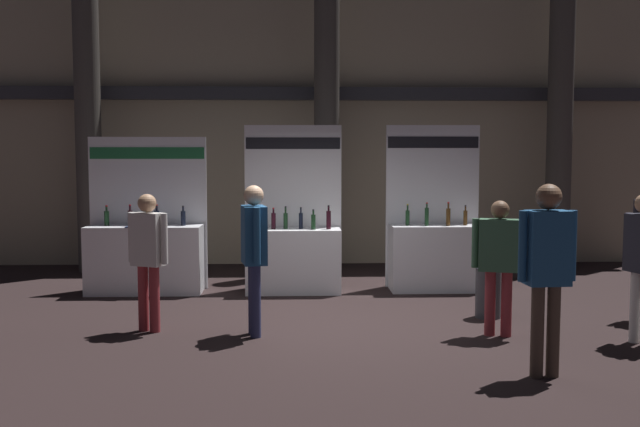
{
  "coord_description": "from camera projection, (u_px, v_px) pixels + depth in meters",
  "views": [
    {
      "loc": [
        -0.59,
        -8.81,
        2.1
      ],
      "look_at": [
        -0.26,
        0.41,
        1.35
      ],
      "focal_mm": 39.9,
      "sensor_mm": 36.0,
      "label": 1
    }
  ],
  "objects": [
    {
      "name": "hall_colonnade",
      "position": [
        325.0,
        111.0,
        13.6
      ],
      "size": [
        12.77,
        1.25,
        5.94
      ],
      "color": "gray",
      "rests_on": "ground_plane"
    },
    {
      "name": "visitor_3",
      "position": [
        148.0,
        251.0,
        8.43
      ],
      "size": [
        0.5,
        0.34,
        1.65
      ],
      "rotation": [
        0.0,
        0.0,
        5.87
      ],
      "color": "maroon",
      "rests_on": "ground_plane"
    },
    {
      "name": "trash_bin",
      "position": [
        488.0,
        293.0,
        9.21
      ],
      "size": [
        0.33,
        0.33,
        0.65
      ],
      "color": "#38383D",
      "rests_on": "ground_plane"
    },
    {
      "name": "ground_plane",
      "position": [
        342.0,
        322.0,
        8.97
      ],
      "size": [
        25.55,
        25.55,
        0.0
      ],
      "primitive_type": "plane",
      "color": "black"
    },
    {
      "name": "visitor_6",
      "position": [
        499.0,
        256.0,
        8.22
      ],
      "size": [
        0.6,
        0.34,
        1.58
      ],
      "rotation": [
        0.0,
        0.0,
        5.98
      ],
      "color": "maroon",
      "rests_on": "ground_plane"
    },
    {
      "name": "visitor_2",
      "position": [
        254.0,
        245.0,
        8.23
      ],
      "size": [
        0.33,
        0.59,
        1.76
      ],
      "rotation": [
        0.0,
        0.0,
        4.9
      ],
      "color": "navy",
      "rests_on": "ground_plane"
    },
    {
      "name": "exhibitor_booth_0",
      "position": [
        145.0,
        253.0,
        10.88
      ],
      "size": [
        1.82,
        0.7,
        2.39
      ],
      "color": "white",
      "rests_on": "ground_plane"
    },
    {
      "name": "exhibitor_booth_2",
      "position": [
        435.0,
        250.0,
        11.1
      ],
      "size": [
        1.48,
        0.66,
        2.58
      ],
      "color": "white",
      "rests_on": "ground_plane"
    },
    {
      "name": "visitor_7",
      "position": [
        547.0,
        260.0,
        6.67
      ],
      "size": [
        0.56,
        0.28,
        1.84
      ],
      "rotation": [
        0.0,
        0.0,
        0.07
      ],
      "color": "#47382D",
      "rests_on": "ground_plane"
    },
    {
      "name": "exhibitor_booth_1",
      "position": [
        293.0,
        252.0,
        10.94
      ],
      "size": [
        1.51,
        0.66,
        2.57
      ],
      "color": "white",
      "rests_on": "ground_plane"
    }
  ]
}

